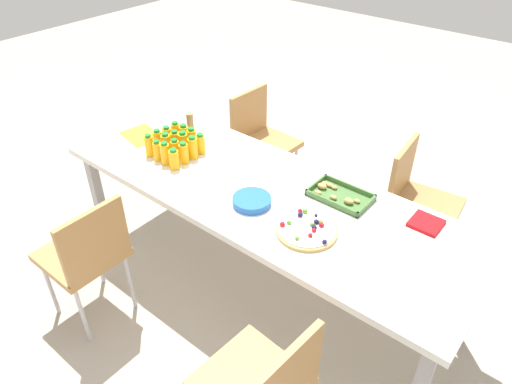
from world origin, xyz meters
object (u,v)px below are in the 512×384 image
(juice_bottle_0, at_px, (149,146))
(juice_bottle_9, at_px, (175,141))
(juice_bottle_2, at_px, (165,154))
(juice_bottle_5, at_px, (166,145))
(juice_bottle_1, at_px, (158,151))
(juice_bottle_8, at_px, (168,137))
(juice_bottle_13, at_px, (184,135))
(juice_bottle_15, at_px, (200,144))
(juice_bottle_11, at_px, (192,148))
(paper_folder, at_px, (142,135))
(fruit_pizza, at_px, (307,229))
(juice_bottle_14, at_px, (192,139))
(juice_bottle_6, at_px, (175,149))
(snack_tray, at_px, (339,195))
(juice_bottle_3, at_px, (174,159))
(chair_far_left, at_px, (260,136))
(juice_bottle_4, at_px, (158,141))
(juice_bottle_7, at_px, (184,153))
(plate_stack, at_px, (252,201))
(napkin_stack, at_px, (426,223))
(chair_near_left, at_px, (87,253))
(party_table, at_px, (261,197))
(juice_bottle_12, at_px, (176,132))
(juice_bottle_10, at_px, (184,143))
(chair_far_right, at_px, (416,196))
(cardboard_tube, at_px, (190,127))

(juice_bottle_0, bearing_deg, juice_bottle_9, 64.87)
(juice_bottle_2, bearing_deg, juice_bottle_5, 135.14)
(juice_bottle_1, relative_size, juice_bottle_8, 0.96)
(juice_bottle_13, bearing_deg, juice_bottle_5, -89.10)
(juice_bottle_15, bearing_deg, juice_bottle_9, -152.62)
(juice_bottle_0, xyz_separation_m, juice_bottle_11, (0.22, 0.15, 0.00))
(juice_bottle_8, height_order, juice_bottle_13, juice_bottle_13)
(juice_bottle_11, distance_m, paper_folder, 0.47)
(juice_bottle_9, bearing_deg, paper_folder, -177.25)
(juice_bottle_1, xyz_separation_m, fruit_pizza, (1.08, 0.01, -0.05))
(juice_bottle_14, bearing_deg, juice_bottle_6, -89.67)
(snack_tray, bearing_deg, juice_bottle_8, -169.73)
(juice_bottle_8, bearing_deg, juice_bottle_3, -34.31)
(juice_bottle_11, bearing_deg, juice_bottle_15, 94.50)
(chair_far_left, height_order, juice_bottle_4, juice_bottle_4)
(juice_bottle_5, xyz_separation_m, juice_bottle_7, (0.15, 0.00, -0.00))
(juice_bottle_13, relative_size, fruit_pizza, 0.47)
(plate_stack, height_order, napkin_stack, plate_stack)
(chair_far_left, xyz_separation_m, juice_bottle_1, (-0.04, -0.94, 0.28))
(juice_bottle_5, height_order, fruit_pizza, juice_bottle_5)
(juice_bottle_8, distance_m, juice_bottle_13, 0.10)
(juice_bottle_9, bearing_deg, chair_near_left, -80.40)
(juice_bottle_4, bearing_deg, juice_bottle_2, -26.78)
(juice_bottle_4, bearing_deg, chair_near_left, -73.85)
(juice_bottle_0, relative_size, juice_bottle_6, 1.11)
(juice_bottle_0, bearing_deg, party_table, 11.31)
(juice_bottle_13, bearing_deg, juice_bottle_14, -4.74)
(juice_bottle_2, xyz_separation_m, juice_bottle_12, (-0.15, 0.23, -0.00))
(juice_bottle_14, bearing_deg, juice_bottle_9, -134.77)
(juice_bottle_7, relative_size, juice_bottle_10, 0.92)
(juice_bottle_13, bearing_deg, fruit_pizza, -11.39)
(juice_bottle_1, xyz_separation_m, juice_bottle_2, (0.07, 0.00, 0.01))
(chair_far_left, bearing_deg, chair_near_left, 5.77)
(juice_bottle_2, height_order, plate_stack, juice_bottle_2)
(party_table, bearing_deg, juice_bottle_12, 174.25)
(juice_bottle_5, height_order, juice_bottle_13, juice_bottle_5)
(chair_far_left, relative_size, chair_near_left, 1.00)
(juice_bottle_10, bearing_deg, juice_bottle_1, -112.82)
(juice_bottle_4, xyz_separation_m, juice_bottle_7, (0.23, 0.00, -0.00))
(juice_bottle_13, bearing_deg, snack_tray, 7.00)
(party_table, bearing_deg, chair_far_right, 52.92)
(juice_bottle_2, xyz_separation_m, juice_bottle_7, (0.08, 0.08, -0.00))
(chair_far_right, distance_m, juice_bottle_9, 1.54)
(juice_bottle_4, distance_m, juice_bottle_8, 0.08)
(chair_near_left, bearing_deg, juice_bottle_12, 13.61)
(juice_bottle_0, bearing_deg, juice_bottle_4, 95.82)
(juice_bottle_8, distance_m, cardboard_tube, 0.16)
(juice_bottle_3, relative_size, juice_bottle_5, 0.89)
(fruit_pizza, bearing_deg, chair_near_left, -145.18)
(juice_bottle_0, xyz_separation_m, juice_bottle_3, (0.22, -0.00, -0.01))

